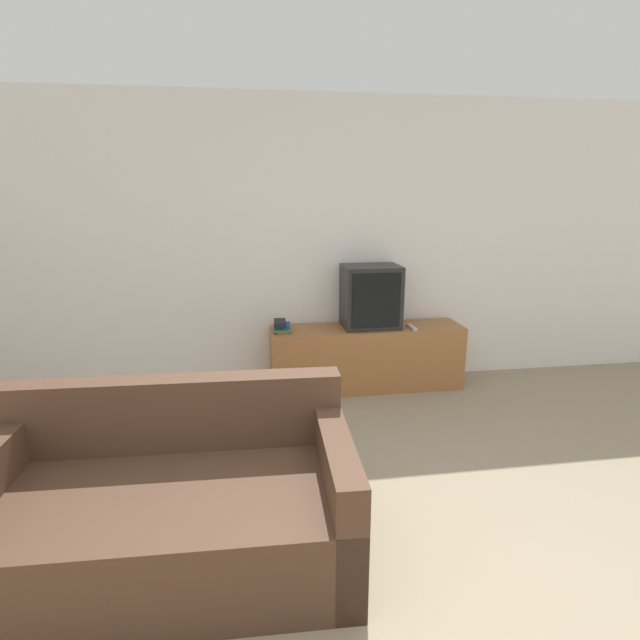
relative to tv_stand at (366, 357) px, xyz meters
name	(u,v)px	position (x,y,z in m)	size (l,w,h in m)	color
wall_back	(312,246)	(-0.47, 0.26, 1.01)	(9.00, 0.06, 2.60)	white
tv_stand	(366,357)	(0.00, 0.00, 0.00)	(1.76, 0.43, 0.58)	#9E6638
television	(371,296)	(0.03, 0.02, 0.57)	(0.51, 0.39, 0.56)	black
couch	(171,509)	(-1.48, -2.06, -0.01)	(1.79, 0.99, 0.83)	#4C3323
book_stack	(281,326)	(-0.78, -0.04, 0.34)	(0.15, 0.22, 0.10)	#995623
remote_on_stand	(412,327)	(0.39, -0.11, 0.30)	(0.05, 0.18, 0.02)	#B7B7B7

